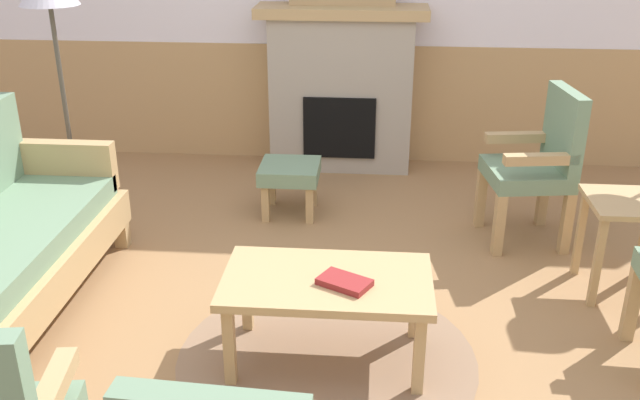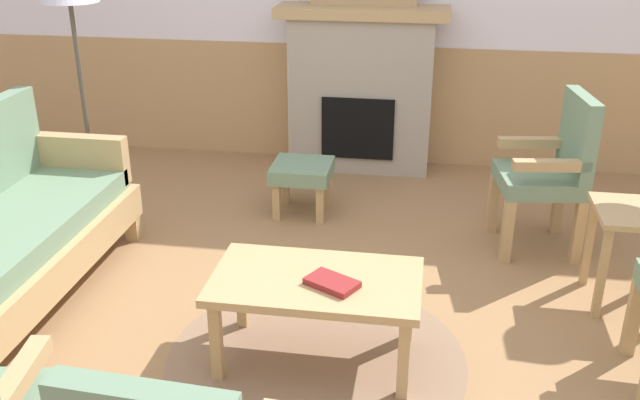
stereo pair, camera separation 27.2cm
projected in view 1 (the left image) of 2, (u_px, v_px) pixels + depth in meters
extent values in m
plane|color=#997047|center=(314.00, 324.00, 3.67)|extent=(14.00, 14.00, 0.00)
cube|color=tan|center=(342.00, 103.00, 5.80)|extent=(7.20, 0.02, 0.95)
cube|color=#A39989|center=(341.00, 94.00, 5.59)|extent=(1.10, 0.36, 1.20)
cube|color=black|center=(339.00, 128.00, 5.50)|extent=(0.56, 0.02, 0.48)
cube|color=tan|center=(342.00, 11.00, 5.33)|extent=(1.30, 0.44, 0.08)
cube|color=tan|center=(122.00, 234.00, 4.46)|extent=(0.08, 0.08, 0.16)
cube|color=tan|center=(30.00, 231.00, 4.51)|extent=(0.08, 0.08, 0.16)
cube|color=tan|center=(6.00, 272.00, 3.65)|extent=(0.70, 1.80, 0.20)
cube|color=gray|center=(1.00, 244.00, 3.58)|extent=(0.60, 1.70, 0.12)
cube|color=tan|center=(67.00, 165.00, 4.32)|extent=(0.60, 0.10, 0.30)
cube|color=tan|center=(229.00, 345.00, 3.16)|extent=(0.05, 0.05, 0.40)
cube|color=tan|center=(419.00, 355.00, 3.09)|extent=(0.05, 0.05, 0.40)
cube|color=tan|center=(247.00, 294.00, 3.56)|extent=(0.05, 0.05, 0.40)
cube|color=tan|center=(415.00, 302.00, 3.50)|extent=(0.05, 0.05, 0.40)
cube|color=tan|center=(327.00, 281.00, 3.24)|extent=(0.96, 0.56, 0.04)
cylinder|color=#896B51|center=(327.00, 357.00, 3.40)|extent=(1.44, 1.44, 0.01)
cube|color=maroon|center=(344.00, 282.00, 3.16)|extent=(0.27, 0.23, 0.03)
cube|color=tan|center=(265.00, 203.00, 4.78)|extent=(0.05, 0.05, 0.26)
cube|color=tan|center=(310.00, 205.00, 4.76)|extent=(0.05, 0.05, 0.26)
cube|color=tan|center=(272.00, 187.00, 5.06)|extent=(0.05, 0.05, 0.26)
cube|color=tan|center=(314.00, 188.00, 5.03)|extent=(0.05, 0.05, 0.26)
cube|color=gray|center=(290.00, 171.00, 4.84)|extent=(0.40, 0.40, 0.10)
cube|color=tan|center=(632.00, 304.00, 3.48)|extent=(0.06, 0.06, 0.40)
cube|color=tan|center=(499.00, 225.00, 4.30)|extent=(0.07, 0.07, 0.40)
cube|color=tan|center=(481.00, 198.00, 4.69)|extent=(0.07, 0.07, 0.40)
cube|color=tan|center=(567.00, 224.00, 4.33)|extent=(0.07, 0.07, 0.40)
cube|color=tan|center=(543.00, 197.00, 4.71)|extent=(0.07, 0.07, 0.40)
cube|color=gray|center=(526.00, 174.00, 4.41)|extent=(0.54, 0.54, 0.10)
cube|color=gray|center=(564.00, 128.00, 4.30)|extent=(0.15, 0.49, 0.48)
cube|color=tan|center=(541.00, 159.00, 4.15)|extent=(0.45, 0.13, 0.06)
cube|color=tan|center=(519.00, 137.00, 4.53)|extent=(0.45, 0.13, 0.06)
cube|color=tan|center=(49.00, 397.00, 2.19)|extent=(0.13, 0.45, 0.06)
cube|color=tan|center=(580.00, 233.00, 4.07)|extent=(0.04, 0.04, 0.52)
cube|color=tan|center=(597.00, 263.00, 3.74)|extent=(0.04, 0.04, 0.52)
cube|color=tan|center=(631.00, 203.00, 3.78)|extent=(0.44, 0.44, 0.03)
cylinder|color=#332D28|center=(81.00, 216.00, 4.86)|extent=(0.24, 0.24, 0.03)
cylinder|color=#4C473D|center=(66.00, 116.00, 4.58)|extent=(0.03, 0.03, 1.40)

